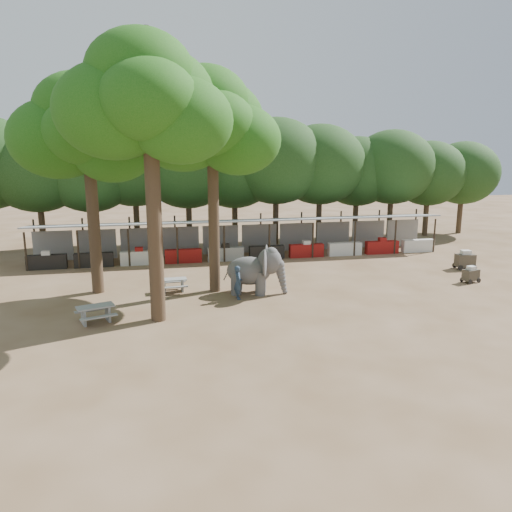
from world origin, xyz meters
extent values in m
plane|color=brown|center=(0.00, 0.00, 0.00)|extent=(100.00, 100.00, 0.00)
cube|color=gray|center=(0.00, 14.00, 2.50)|extent=(28.00, 2.99, 0.39)
cylinder|color=#2D2319|center=(-12.60, 12.65, 1.20)|extent=(0.12, 0.12, 2.40)
cylinder|color=#2D2319|center=(-12.60, 15.35, 1.40)|extent=(0.12, 0.12, 2.80)
cube|color=black|center=(-12.60, 12.90, 0.45)|extent=(2.38, 0.50, 0.90)
cube|color=gray|center=(-12.60, 15.30, 1.00)|extent=(2.52, 0.12, 2.00)
cylinder|color=#2D2319|center=(-9.80, 12.65, 1.20)|extent=(0.12, 0.12, 2.40)
cylinder|color=#2D2319|center=(-9.80, 15.35, 1.40)|extent=(0.12, 0.12, 2.80)
cube|color=black|center=(-9.80, 12.90, 0.45)|extent=(2.38, 0.50, 0.90)
cube|color=gray|center=(-9.80, 15.30, 1.00)|extent=(2.52, 0.12, 2.00)
cylinder|color=#2D2319|center=(-7.00, 12.65, 1.20)|extent=(0.12, 0.12, 2.40)
cylinder|color=#2D2319|center=(-7.00, 15.35, 1.40)|extent=(0.12, 0.12, 2.80)
cube|color=silver|center=(-7.00, 12.90, 0.45)|extent=(2.38, 0.50, 0.90)
cube|color=gray|center=(-7.00, 15.30, 1.00)|extent=(2.52, 0.12, 2.00)
cylinder|color=#2D2319|center=(-4.20, 12.65, 1.20)|extent=(0.12, 0.12, 2.40)
cylinder|color=#2D2319|center=(-4.20, 15.35, 1.40)|extent=(0.12, 0.12, 2.80)
cube|color=maroon|center=(-4.20, 12.90, 0.45)|extent=(2.38, 0.50, 0.90)
cube|color=gray|center=(-4.20, 15.30, 1.00)|extent=(2.52, 0.12, 2.00)
cylinder|color=#2D2319|center=(-1.40, 12.65, 1.20)|extent=(0.12, 0.12, 2.40)
cylinder|color=#2D2319|center=(-1.40, 15.35, 1.40)|extent=(0.12, 0.12, 2.80)
cube|color=gray|center=(-1.40, 12.90, 0.45)|extent=(2.38, 0.50, 0.90)
cube|color=gray|center=(-1.40, 15.30, 1.00)|extent=(2.52, 0.12, 2.00)
cylinder|color=#2D2319|center=(1.40, 12.65, 1.20)|extent=(0.12, 0.12, 2.40)
cylinder|color=#2D2319|center=(1.40, 15.35, 1.40)|extent=(0.12, 0.12, 2.80)
cube|color=black|center=(1.40, 12.90, 0.45)|extent=(2.38, 0.50, 0.90)
cube|color=gray|center=(1.40, 15.30, 1.00)|extent=(2.52, 0.12, 2.00)
cylinder|color=#2D2319|center=(4.20, 12.65, 1.20)|extent=(0.12, 0.12, 2.40)
cylinder|color=#2D2319|center=(4.20, 15.35, 1.40)|extent=(0.12, 0.12, 2.80)
cube|color=maroon|center=(4.20, 12.90, 0.45)|extent=(2.38, 0.50, 0.90)
cube|color=gray|center=(4.20, 15.30, 1.00)|extent=(2.52, 0.12, 2.00)
cylinder|color=#2D2319|center=(7.00, 12.65, 1.20)|extent=(0.12, 0.12, 2.40)
cylinder|color=#2D2319|center=(7.00, 15.35, 1.40)|extent=(0.12, 0.12, 2.80)
cube|color=silver|center=(7.00, 12.90, 0.45)|extent=(2.38, 0.50, 0.90)
cube|color=gray|center=(7.00, 15.30, 1.00)|extent=(2.52, 0.12, 2.00)
cylinder|color=#2D2319|center=(9.80, 12.65, 1.20)|extent=(0.12, 0.12, 2.40)
cylinder|color=#2D2319|center=(9.80, 15.35, 1.40)|extent=(0.12, 0.12, 2.80)
cube|color=maroon|center=(9.80, 12.90, 0.45)|extent=(2.38, 0.50, 0.90)
cube|color=gray|center=(9.80, 15.30, 1.00)|extent=(2.52, 0.12, 2.00)
cylinder|color=#2D2319|center=(12.60, 12.65, 1.20)|extent=(0.12, 0.12, 2.40)
cylinder|color=#2D2319|center=(12.60, 15.35, 1.40)|extent=(0.12, 0.12, 2.80)
cube|color=silver|center=(12.60, 12.90, 0.45)|extent=(2.38, 0.50, 0.90)
cube|color=gray|center=(12.60, 15.30, 1.00)|extent=(2.52, 0.12, 2.00)
cylinder|color=#332316|center=(-9.00, 7.00, 4.60)|extent=(0.60, 0.60, 9.20)
cone|color=#332316|center=(-9.00, 7.00, 9.20)|extent=(0.57, 0.57, 2.88)
ellipsoid|color=#134B0C|center=(-10.40, 7.30, 7.82)|extent=(4.80, 4.80, 3.94)
ellipsoid|color=#134B0C|center=(-7.80, 6.40, 7.42)|extent=(4.20, 4.20, 3.44)
ellipsoid|color=#134B0C|center=(-8.80, 8.10, 8.42)|extent=(5.20, 5.20, 4.26)
ellipsoid|color=#134B0C|center=(-9.00, 5.70, 8.12)|extent=(3.80, 3.80, 3.12)
ellipsoid|color=#134B0C|center=(-9.30, 7.20, 9.22)|extent=(4.40, 4.40, 3.61)
cylinder|color=#332316|center=(-6.00, 2.00, 5.20)|extent=(0.64, 0.64, 10.40)
cone|color=#332316|center=(-6.00, 2.00, 10.40)|extent=(0.61, 0.61, 3.25)
ellipsoid|color=#134B0C|center=(-7.40, 2.30, 8.84)|extent=(4.80, 4.80, 3.94)
ellipsoid|color=#134B0C|center=(-4.80, 1.40, 8.44)|extent=(4.20, 4.20, 3.44)
ellipsoid|color=#134B0C|center=(-5.80, 3.10, 9.44)|extent=(5.20, 5.20, 4.26)
ellipsoid|color=#134B0C|center=(-6.00, 0.70, 9.14)|extent=(3.80, 3.80, 3.12)
ellipsoid|color=#134B0C|center=(-6.30, 2.20, 10.24)|extent=(4.40, 4.40, 3.61)
cylinder|color=#332316|center=(-3.00, 6.00, 4.80)|extent=(0.56, 0.56, 9.60)
cone|color=#332316|center=(-3.00, 6.00, 9.60)|extent=(0.53, 0.53, 3.00)
ellipsoid|color=#134B0C|center=(-4.40, 6.30, 8.16)|extent=(4.80, 4.80, 3.94)
ellipsoid|color=#134B0C|center=(-1.80, 5.40, 7.76)|extent=(4.20, 4.20, 3.44)
ellipsoid|color=#134B0C|center=(-2.80, 7.10, 8.76)|extent=(5.20, 5.20, 4.26)
ellipsoid|color=#134B0C|center=(-3.00, 4.70, 8.46)|extent=(3.80, 3.80, 3.12)
ellipsoid|color=#134B0C|center=(-3.30, 6.20, 9.56)|extent=(4.40, 4.40, 3.61)
cylinder|color=#332316|center=(-16.67, 19.00, 1.87)|extent=(0.44, 0.44, 3.74)
cylinder|color=#332316|center=(-13.33, 19.00, 1.87)|extent=(0.44, 0.44, 3.74)
ellipsoid|color=black|center=(-13.33, 19.00, 5.53)|extent=(6.46, 5.95, 5.61)
cylinder|color=#332316|center=(-10.00, 19.00, 1.87)|extent=(0.44, 0.44, 3.74)
ellipsoid|color=black|center=(-10.00, 19.00, 5.53)|extent=(6.46, 5.95, 5.61)
cylinder|color=#332316|center=(-6.67, 19.00, 1.87)|extent=(0.44, 0.44, 3.74)
ellipsoid|color=black|center=(-6.67, 19.00, 5.53)|extent=(6.46, 5.95, 5.61)
cylinder|color=#332316|center=(-3.33, 19.00, 1.87)|extent=(0.44, 0.44, 3.74)
ellipsoid|color=black|center=(-3.33, 19.00, 5.53)|extent=(6.46, 5.95, 5.61)
cylinder|color=#332316|center=(0.00, 19.00, 1.87)|extent=(0.44, 0.44, 3.74)
ellipsoid|color=black|center=(0.00, 19.00, 5.53)|extent=(6.46, 5.95, 5.61)
cylinder|color=#332316|center=(3.33, 19.00, 1.87)|extent=(0.44, 0.44, 3.74)
ellipsoid|color=black|center=(3.33, 19.00, 5.53)|extent=(6.46, 5.95, 5.61)
cylinder|color=#332316|center=(6.67, 19.00, 1.87)|extent=(0.44, 0.44, 3.74)
ellipsoid|color=black|center=(6.67, 19.00, 5.53)|extent=(6.46, 5.95, 5.61)
cylinder|color=#332316|center=(10.00, 19.00, 1.87)|extent=(0.44, 0.44, 3.74)
ellipsoid|color=black|center=(10.00, 19.00, 5.53)|extent=(6.46, 5.95, 5.61)
cylinder|color=#332316|center=(13.33, 19.00, 1.87)|extent=(0.44, 0.44, 3.74)
ellipsoid|color=black|center=(13.33, 19.00, 5.53)|extent=(6.46, 5.95, 5.61)
cylinder|color=#332316|center=(16.67, 19.00, 1.87)|extent=(0.44, 0.44, 3.74)
ellipsoid|color=black|center=(16.67, 19.00, 5.53)|extent=(6.46, 5.95, 5.61)
cylinder|color=#332316|center=(20.00, 19.00, 1.87)|extent=(0.44, 0.44, 3.74)
ellipsoid|color=black|center=(20.00, 19.00, 5.53)|extent=(6.46, 5.95, 5.61)
ellipsoid|color=#464444|center=(-1.34, 5.24, 1.19)|extent=(2.55, 1.91, 1.47)
cylinder|color=#464444|center=(-2.03, 5.08, 0.62)|extent=(0.65, 0.65, 1.24)
cylinder|color=#464444|center=(-1.84, 5.75, 0.62)|extent=(0.65, 0.65, 1.24)
cylinder|color=#464444|center=(-0.84, 4.73, 0.62)|extent=(0.65, 0.65, 1.24)
cylinder|color=#464444|center=(-0.64, 5.40, 0.62)|extent=(0.65, 0.65, 1.24)
ellipsoid|color=#464444|center=(-0.30, 4.94, 1.71)|extent=(1.49, 1.32, 1.36)
ellipsoid|color=#464444|center=(-0.69, 4.36, 1.75)|extent=(0.51, 1.13, 1.40)
ellipsoid|color=#464444|center=(-0.32, 5.63, 1.75)|extent=(0.51, 1.13, 1.40)
cone|color=#464444|center=(0.33, 4.75, 0.77)|extent=(0.69, 0.69, 1.54)
imported|color=#26384C|center=(-2.05, 4.33, 0.84)|extent=(0.43, 0.62, 1.69)
cube|color=gray|center=(-8.64, 2.15, 0.74)|extent=(1.69, 1.17, 0.06)
cube|color=gray|center=(-9.13, 1.99, 0.36)|extent=(0.29, 0.62, 0.72)
cube|color=gray|center=(-8.15, 2.32, 0.36)|extent=(0.29, 0.62, 0.72)
cube|color=gray|center=(-8.46, 1.62, 0.43)|extent=(1.54, 0.73, 0.05)
cube|color=gray|center=(-8.82, 2.69, 0.43)|extent=(1.54, 0.73, 0.05)
cube|color=gray|center=(-5.15, 6.27, 0.67)|extent=(1.42, 0.72, 0.06)
cube|color=gray|center=(-5.62, 6.25, 0.33)|extent=(0.12, 0.56, 0.65)
cube|color=gray|center=(-4.69, 6.29, 0.33)|extent=(0.12, 0.56, 0.65)
cube|color=gray|center=(-5.13, 5.76, 0.39)|extent=(1.40, 0.30, 0.05)
cube|color=gray|center=(-5.18, 6.78, 0.39)|extent=(1.40, 0.30, 0.05)
cube|color=#362F26|center=(11.21, 4.70, 0.44)|extent=(0.98, 0.74, 0.61)
cylinder|color=black|center=(10.95, 4.33, 0.13)|extent=(0.27, 0.12, 0.26)
cylinder|color=black|center=(11.62, 4.52, 0.13)|extent=(0.27, 0.12, 0.26)
cylinder|color=black|center=(10.79, 4.89, 0.13)|extent=(0.27, 0.12, 0.26)
cylinder|color=black|center=(11.47, 5.07, 0.13)|extent=(0.27, 0.12, 0.26)
cube|color=silver|center=(11.21, 4.70, 0.83)|extent=(0.51, 0.45, 0.22)
cube|color=#362F26|center=(12.78, 7.57, 0.55)|extent=(1.17, 0.78, 0.77)
cylinder|color=black|center=(12.30, 7.25, 0.17)|extent=(0.34, 0.10, 0.33)
cylinder|color=black|center=(13.18, 7.16, 0.17)|extent=(0.34, 0.10, 0.33)
cylinder|color=black|center=(12.38, 7.98, 0.17)|extent=(0.34, 0.10, 0.33)
cylinder|color=black|center=(13.26, 7.89, 0.17)|extent=(0.34, 0.10, 0.33)
cube|color=silver|center=(12.78, 7.57, 1.05)|extent=(0.60, 0.50, 0.28)
camera|label=1|loc=(-6.09, -19.20, 7.42)|focal=35.00mm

